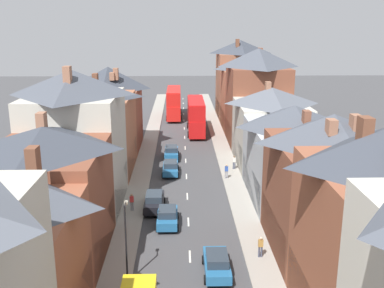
{
  "coord_description": "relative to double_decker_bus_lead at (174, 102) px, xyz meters",
  "views": [
    {
      "loc": [
        -0.64,
        -17.98,
        16.76
      ],
      "look_at": [
        0.76,
        34.75,
        2.52
      ],
      "focal_mm": 42.0,
      "sensor_mm": 36.0,
      "label": 1
    }
  ],
  "objects": [
    {
      "name": "pedestrian_mid_right",
      "position": [
        6.22,
        -33.81,
        -1.78
      ],
      "size": [
        0.36,
        0.22,
        1.61
      ],
      "color": "gray",
      "rests_on": "pavement_right"
    },
    {
      "name": "car_near_silver",
      "position": [
        -1.29,
        -41.93,
        -1.97
      ],
      "size": [
        1.9,
        4.42,
        1.69
      ],
      "color": "black",
      "rests_on": "ground"
    },
    {
      "name": "pedestrian_mid_left",
      "position": [
        -3.32,
        -42.4,
        -1.78
      ],
      "size": [
        0.36,
        0.22,
        1.61
      ],
      "color": "gray",
      "rests_on": "pavement_left"
    },
    {
      "name": "centre_line_dashes",
      "position": [
        1.81,
        -26.7,
        -2.81
      ],
      "size": [
        0.14,
        97.8,
        0.01
      ],
      "color": "silver",
      "rests_on": "ground"
    },
    {
      "name": "pedestrian_far_left",
      "position": [
        7.47,
        -30.48,
        -1.78
      ],
      "size": [
        0.36,
        0.22,
        1.61
      ],
      "color": "#3D4256",
      "rests_on": "pavement_right"
    },
    {
      "name": "car_near_blue",
      "position": [
        0.01,
        -45.34,
        -2.0
      ],
      "size": [
        1.9,
        3.94,
        1.63
      ],
      "color": "#236093",
      "rests_on": "ground"
    },
    {
      "name": "pavement_right",
      "position": [
        6.91,
        -24.7,
        -2.75
      ],
      "size": [
        2.2,
        104.0,
        0.14
      ],
      "primitive_type": "cube",
      "color": "gray",
      "rests_on": "ground"
    },
    {
      "name": "terrace_row_left",
      "position": [
        -8.38,
        -45.55,
        2.87
      ],
      "size": [
        8.0,
        58.61,
        13.31
      ],
      "color": "#BCB7A8",
      "rests_on": "ground"
    },
    {
      "name": "terrace_row_right",
      "position": [
        11.99,
        -33.86,
        3.07
      ],
      "size": [
        8.0,
        79.66,
        14.08
      ],
      "color": "beige",
      "rests_on": "ground"
    },
    {
      "name": "car_mid_black",
      "position": [
        3.61,
        -53.11,
        -2.02
      ],
      "size": [
        1.9,
        4.17,
        1.57
      ],
      "color": "#236093",
      "rests_on": "ground"
    },
    {
      "name": "car_parked_right_a",
      "position": [
        0.01,
        -25.81,
        -1.96
      ],
      "size": [
        1.9,
        4.16,
        1.7
      ],
      "color": "#236093",
      "rests_on": "ground"
    },
    {
      "name": "street_lamp",
      "position": [
        -2.44,
        -53.82,
        0.43
      ],
      "size": [
        0.2,
        1.12,
        5.5
      ],
      "color": "black",
      "rests_on": "ground"
    },
    {
      "name": "double_decker_bus_mid_street",
      "position": [
        3.6,
        -12.01,
        0.0
      ],
      "size": [
        2.74,
        10.8,
        5.3
      ],
      "color": "red",
      "rests_on": "ground"
    },
    {
      "name": "pavement_left",
      "position": [
        -3.29,
        -24.7,
        -2.75
      ],
      "size": [
        2.2,
        104.0,
        0.14
      ],
      "primitive_type": "cube",
      "color": "gray",
      "rests_on": "ground"
    },
    {
      "name": "car_parked_left_a",
      "position": [
        0.01,
        -31.85,
        -2.02
      ],
      "size": [
        1.9,
        4.27,
        1.58
      ],
      "color": "#236093",
      "rests_on": "ground"
    },
    {
      "name": "double_decker_bus_lead",
      "position": [
        0.0,
        0.0,
        0.0
      ],
      "size": [
        2.74,
        10.8,
        5.3
      ],
      "color": "red",
      "rests_on": "ground"
    },
    {
      "name": "pedestrian_near_right",
      "position": [
        6.97,
        -51.13,
        -1.78
      ],
      "size": [
        0.36,
        0.22,
        1.61
      ],
      "color": "#3D4256",
      "rests_on": "pavement_right"
    }
  ]
}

